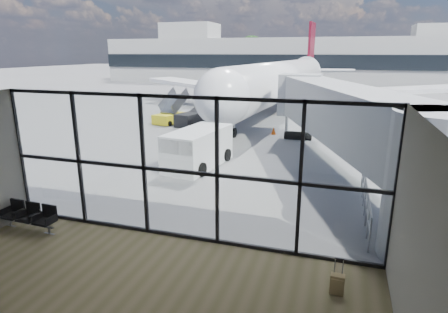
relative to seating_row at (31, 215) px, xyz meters
The scene contains 20 objects.
ground 41.23m from the seating_row, 83.04° to the left, with size 220.00×220.00×0.00m, color slate.
lounge_shell 6.68m from the seating_row, 37.81° to the right, with size 12.02×8.01×4.51m.
glass_curtain_wall 5.37m from the seating_row, 10.49° to the left, with size 12.10×0.12×4.50m.
jet_bridge 12.92m from the seating_row, 38.95° to the left, with size 8.00×16.50×4.33m.
apron_railing 11.48m from the seating_row, 22.67° to the left, with size 0.06×5.46×1.11m.
far_terminal 63.16m from the seating_row, 85.99° to the left, with size 80.00×12.20×11.00m.
tree_0 83.28m from the seating_row, 118.75° to the left, with size 4.95×4.95×7.12m.
tree_1 80.60m from the seating_row, 115.00° to the left, with size 5.61×5.61×8.07m.
tree_2 78.30m from the seating_row, 111.01° to the left, with size 6.27×6.27×9.03m.
tree_3 76.28m from the seating_row, 106.79° to the left, with size 4.95×4.95×7.12m.
tree_4 74.81m from the seating_row, 102.38° to the left, with size 5.61×5.61×8.07m.
tree_5 73.80m from the seating_row, 97.81° to the left, with size 6.27×6.27×9.03m.
seating_row is the anchor object (origin of this frame).
suitcase 9.77m from the seating_row, ahead, with size 0.34×0.26×0.91m.
airliner 29.60m from the seating_row, 82.75° to the left, with size 31.82×36.92×9.51m.
service_van 8.64m from the seating_row, 71.82° to the left, with size 2.58×4.57×1.89m.
belt_loader 18.41m from the seating_row, 94.98° to the left, with size 2.34×4.16×1.82m.
mobile_stairs 19.14m from the seating_row, 101.65° to the left, with size 2.14×3.38×2.21m.
traffic_cone_b 12.94m from the seating_row, 77.13° to the left, with size 0.47×0.47×0.68m.
traffic_cone_c 17.77m from the seating_row, 73.50° to the left, with size 0.36×0.36×0.51m.
Camera 1 is at (4.50, -9.84, 5.68)m, focal length 30.00 mm.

